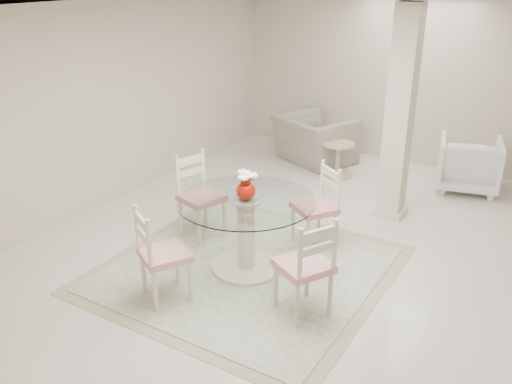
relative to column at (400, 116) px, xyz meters
The scene contains 13 objects.
ground 1.94m from the column, 111.04° to the right, with size 7.00×7.00×0.00m, color silver.
room_shell 1.48m from the column, 111.04° to the right, with size 6.02×7.02×2.71m.
column is the anchor object (origin of this frame).
area_rug 2.72m from the column, 111.55° to the right, with size 2.90×2.90×0.02m.
dining_table 2.54m from the column, 111.55° to the right, with size 1.45×1.45×0.84m.
red_vase 2.40m from the column, 111.52° to the right, with size 0.24×0.22×0.31m.
dining_chair_east 2.73m from the column, 88.60° to the right, with size 0.62×0.62×1.13m.
dining_chair_north 1.56m from the column, 109.42° to the right, with size 0.61×0.61×1.09m.
dining_chair_west 2.66m from the column, 135.15° to the right, with size 0.57×0.57×1.14m.
dining_chair_south 3.48m from the column, 112.31° to the right, with size 0.59×0.59×1.09m.
recliner_taupe 2.47m from the column, 141.98° to the left, with size 1.19×1.04×0.77m, color #A09684.
armchair_white 1.86m from the column, 65.30° to the left, with size 0.84×0.86×0.79m, color white.
side_table 1.90m from the column, 140.45° to the left, with size 0.51×0.51×0.53m.
Camera 1 is at (2.40, -5.24, 3.08)m, focal length 38.00 mm.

